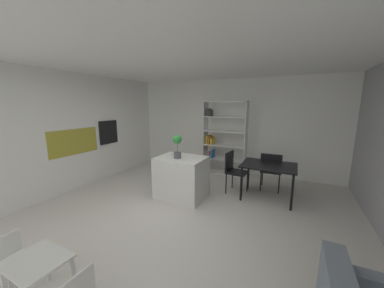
{
  "coord_description": "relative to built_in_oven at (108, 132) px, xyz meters",
  "views": [
    {
      "loc": [
        1.97,
        -2.89,
        1.97
      ],
      "look_at": [
        0.04,
        0.94,
        1.16
      ],
      "focal_mm": 19.44,
      "sensor_mm": 36.0,
      "label": 1
    }
  ],
  "objects": [
    {
      "name": "potted_plant_on_island",
      "position": [
        2.39,
        -0.38,
        -0.07
      ],
      "size": [
        0.18,
        0.18,
        0.49
      ],
      "color": "#4C4C51",
      "rests_on": "kitchen_island"
    },
    {
      "name": "ground_plane",
      "position": [
        2.56,
        -1.07,
        -1.25
      ],
      "size": [
        9.02,
        9.02,
        0.0
      ],
      "primitive_type": "plane",
      "color": "beige"
    },
    {
      "name": "dining_chair_island_side",
      "position": [
        3.33,
        0.5,
        -0.69
      ],
      "size": [
        0.46,
        0.48,
        0.93
      ],
      "rotation": [
        0.0,
        0.0,
        1.48
      ],
      "color": "black",
      "rests_on": "ground_plane"
    },
    {
      "name": "built_in_oven",
      "position": [
        0.0,
        0.0,
        0.0
      ],
      "size": [
        0.06,
        0.57,
        0.62
      ],
      "color": "black",
      "rests_on": "ground_plane"
    },
    {
      "name": "back_partition",
      "position": [
        2.56,
        2.05,
        0.1
      ],
      "size": [
        6.56,
        0.06,
        2.7
      ],
      "primitive_type": "cube",
      "color": "white",
      "rests_on": "ground_plane"
    },
    {
      "name": "ceiling_slab",
      "position": [
        2.56,
        -1.07,
        1.48
      ],
      "size": [
        6.56,
        6.3,
        0.06
      ],
      "color": "white",
      "rests_on": "ground_plane"
    },
    {
      "name": "tall_cabinet_run_left",
      "position": [
        -0.34,
        -1.07,
        0.1
      ],
      "size": [
        0.64,
        5.69,
        2.7
      ],
      "primitive_type": "cube",
      "color": "white",
      "rests_on": "ground_plane"
    },
    {
      "name": "child_chair_left",
      "position": [
        1.87,
        -3.07,
        -0.93
      ],
      "size": [
        0.33,
        0.33,
        0.57
      ],
      "rotation": [
        0.0,
        0.0,
        1.67
      ],
      "color": "white",
      "rests_on": "ground_plane"
    },
    {
      "name": "cabinet_niche_splashback",
      "position": [
        -0.02,
        -0.98,
        -0.12
      ],
      "size": [
        0.01,
        1.18,
        0.59
      ],
      "color": "#9E932D",
      "rests_on": "ground_plane"
    },
    {
      "name": "kitchen_island",
      "position": [
        2.41,
        -0.28,
        -0.81
      ],
      "size": [
        1.0,
        0.76,
        0.89
      ],
      "primitive_type": "cube",
      "color": "white",
      "rests_on": "ground_plane"
    },
    {
      "name": "dining_chair_far",
      "position": [
        4.08,
        0.93,
        -0.71
      ],
      "size": [
        0.47,
        0.46,
        0.9
      ],
      "rotation": [
        0.0,
        0.0,
        3.19
      ],
      "color": "black",
      "rests_on": "ground_plane"
    },
    {
      "name": "child_table",
      "position": [
        2.39,
        -3.06,
        -0.85
      ],
      "size": [
        0.54,
        0.45,
        0.5
      ],
      "color": "silver",
      "rests_on": "ground_plane"
    },
    {
      "name": "dining_table",
      "position": [
        4.08,
        0.49,
        -0.58
      ],
      "size": [
        1.07,
        0.84,
        0.75
      ],
      "color": "black",
      "rests_on": "ground_plane"
    },
    {
      "name": "open_bookshelf",
      "position": [
        2.66,
        1.66,
        -0.21
      ],
      "size": [
        1.21,
        0.36,
        2.07
      ],
      "color": "white",
      "rests_on": "ground_plane"
    }
  ]
}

